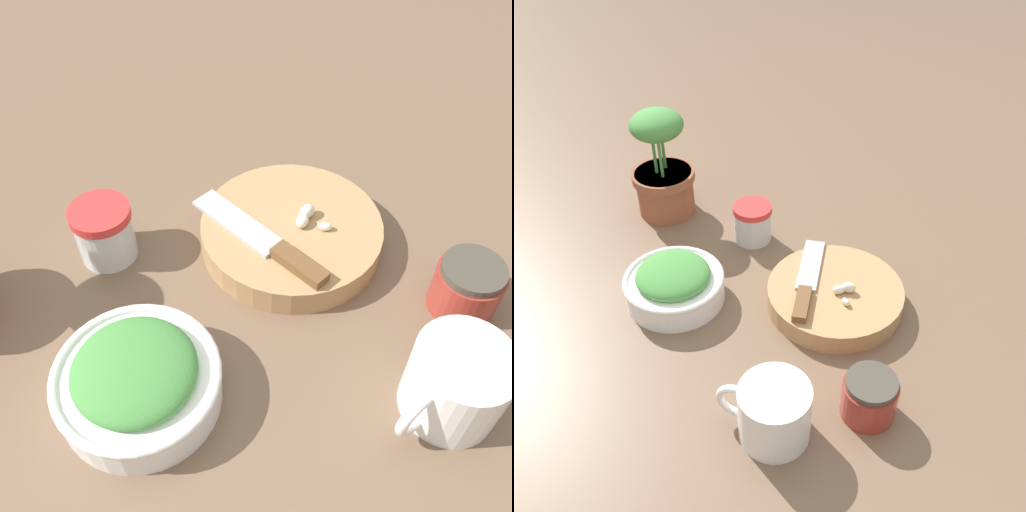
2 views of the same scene
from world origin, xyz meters
TOP-DOWN VIEW (x-y plane):
  - ground_plane at (0.00, 0.00)m, footprint 5.00×5.00m
  - cutting_board at (-0.01, -0.12)m, footprint 0.22×0.22m
  - chef_knife at (-0.00, -0.07)m, footprint 0.20×0.09m
  - garlic_cloves at (-0.03, -0.13)m, footprint 0.05×0.04m
  - herb_bowl at (0.04, 0.14)m, footprint 0.17×0.17m
  - spice_jar at (0.18, -0.01)m, footprint 0.07×0.07m
  - coffee_mug at (-0.24, 0.02)m, footprint 0.10×0.12m
  - honey_jar at (-0.23, -0.11)m, footprint 0.08×0.08m

SIDE VIEW (x-z plane):
  - ground_plane at x=0.00m, z-range 0.00..0.00m
  - cutting_board at x=-0.01m, z-range 0.00..0.04m
  - honey_jar at x=-0.23m, z-range 0.00..0.07m
  - herb_bowl at x=0.04m, z-range 0.00..0.07m
  - spice_jar at x=0.18m, z-range 0.00..0.07m
  - chef_knife at x=0.00m, z-range 0.03..0.05m
  - coffee_mug at x=-0.24m, z-range 0.00..0.09m
  - garlic_cloves at x=-0.03m, z-range 0.04..0.05m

